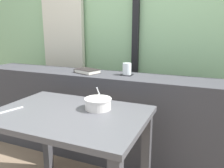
{
  "coord_description": "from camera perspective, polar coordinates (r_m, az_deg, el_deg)",
  "views": [
    {
      "loc": [
        0.78,
        -1.3,
        1.23
      ],
      "look_at": [
        0.03,
        0.46,
        0.77
      ],
      "focal_mm": 36.41,
      "sensor_mm": 36.0,
      "label": 1
    }
  ],
  "objects": [
    {
      "name": "curtain_left_panel",
      "position": [
        2.94,
        -12.19,
        13.68
      ],
      "size": [
        0.56,
        0.06,
        2.5
      ],
      "primitive_type": "cube",
      "color": "beige",
      "rests_on": "ground"
    },
    {
      "name": "outdoor_backdrop",
      "position": [
        2.64,
        6.09,
        17.2
      ],
      "size": [
        4.8,
        0.08,
        2.8
      ],
      "primitive_type": "cube",
      "color": "#8EBC89",
      "rests_on": "ground"
    },
    {
      "name": "dark_console_ledge",
      "position": [
        2.16,
        0.15,
        -8.52
      ],
      "size": [
        2.8,
        0.38,
        0.83
      ],
      "primitive_type": "cube",
      "color": "#38383D",
      "rests_on": "ground"
    },
    {
      "name": "fork_utensil",
      "position": [
        1.65,
        -24.07,
        -6.02
      ],
      "size": [
        0.07,
        0.17,
        0.01
      ],
      "primitive_type": "cube",
      "rotation": [
        0.0,
        0.0,
        -0.3
      ],
      "color": "silver",
      "rests_on": "breakfast_table"
    },
    {
      "name": "soup_bowl",
      "position": [
        1.53,
        -3.46,
        -4.89
      ],
      "size": [
        0.18,
        0.18,
        0.16
      ],
      "color": "silver",
      "rests_on": "breakfast_table"
    },
    {
      "name": "window_divider_post",
      "position": [
        2.56,
        6.0,
        15.07
      ],
      "size": [
        0.07,
        0.05,
        2.6
      ],
      "primitive_type": "cube",
      "color": "black",
      "rests_on": "ground"
    },
    {
      "name": "juice_glass",
      "position": [
        2.02,
        3.77,
        3.7
      ],
      "size": [
        0.08,
        0.08,
        0.1
      ],
      "color": "white",
      "rests_on": "coaster_square"
    },
    {
      "name": "closed_book",
      "position": [
        2.13,
        -6.27,
        3.27
      ],
      "size": [
        0.25,
        0.21,
        0.04
      ],
      "color": "black",
      "rests_on": "dark_console_ledge"
    },
    {
      "name": "coaster_square",
      "position": [
        2.03,
        3.74,
        2.34
      ],
      "size": [
        0.1,
        0.1,
        0.0
      ],
      "primitive_type": "cube",
      "color": "black",
      "rests_on": "dark_console_ledge"
    },
    {
      "name": "breakfast_table",
      "position": [
        1.55,
        -10.58,
        -11.14
      ],
      "size": [
        0.99,
        0.69,
        0.71
      ],
      "color": "#414145",
      "rests_on": "ground"
    }
  ]
}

